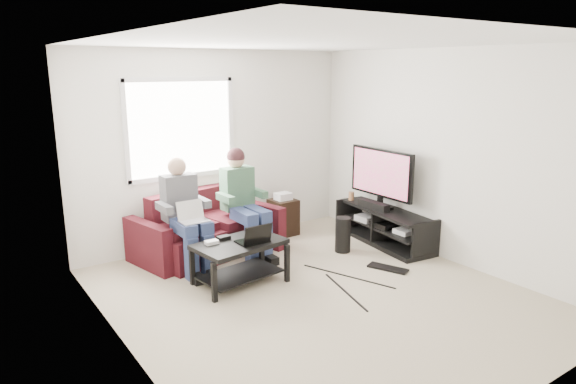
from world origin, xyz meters
The scene contains 26 objects.
floor centered at (0.00, 0.00, 0.00)m, with size 4.50×4.50×0.00m, color #C0B795.
ceiling centered at (0.00, 0.00, 2.60)m, with size 4.50×4.50×0.00m, color white.
wall_back centered at (0.00, 2.25, 1.30)m, with size 4.50×4.50×0.00m, color silver.
wall_front centered at (0.00, -2.25, 1.30)m, with size 4.50×4.50×0.00m, color silver.
wall_left centered at (-2.00, 0.00, 1.30)m, with size 4.50×4.50×0.00m, color silver.
wall_right centered at (2.00, 0.00, 1.30)m, with size 4.50×4.50×0.00m, color silver.
window centered at (-0.50, 2.23, 1.60)m, with size 1.48×0.04×1.28m.
sofa centered at (-0.41, 1.82, 0.31)m, with size 1.90×1.10×0.81m.
person_left centered at (-0.81, 1.52, 0.73)m, with size 0.40×0.71×1.33m.
person_right centered at (-0.01, 1.54, 0.79)m, with size 0.40×0.71×1.38m.
laptop_silver centered at (-0.81, 1.29, 0.70)m, with size 0.32×0.22×0.24m, color silver, non-canonical shape.
coffee_table centered at (-0.51, 0.76, 0.36)m, with size 1.04×0.71×0.49m.
laptop_black centered at (-0.39, 0.68, 0.61)m, with size 0.34×0.24×0.24m, color black, non-canonical shape.
controller_a centered at (-0.79, 0.88, 0.51)m, with size 0.14×0.09×0.04m, color silver.
controller_b centered at (-0.61, 0.94, 0.51)m, with size 0.14×0.09×0.04m, color black.
controller_c centered at (-0.21, 0.91, 0.51)m, with size 0.14×0.09×0.04m, color gray.
tv_stand centered at (1.77, 0.78, 0.22)m, with size 0.63×1.54×0.49m.
tv centered at (1.77, 0.88, 0.95)m, with size 0.12×1.10×0.81m.
soundbar centered at (1.65, 0.88, 0.54)m, with size 0.12×0.50×0.10m, color black.
drink_cup centered at (1.72, 1.41, 0.55)m, with size 0.08×0.08×0.12m, color #956440.
console_white centered at (1.77, 0.38, 0.29)m, with size 0.30×0.22×0.06m, color silver.
console_grey centered at (1.77, 1.08, 0.30)m, with size 0.34×0.26×0.08m, color gray.
console_black centered at (1.77, 0.73, 0.30)m, with size 0.38×0.30×0.07m, color black.
subwoofer centered at (1.10, 0.87, 0.23)m, with size 0.20×0.20×0.46m, color black.
keyboard_floor centered at (1.15, 0.09, 0.01)m, with size 0.16×0.48×0.03m, color black.
end_table centered at (0.87, 1.92, 0.28)m, with size 0.35×0.35×0.62m.
Camera 1 is at (-3.16, -3.95, 2.37)m, focal length 32.00 mm.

